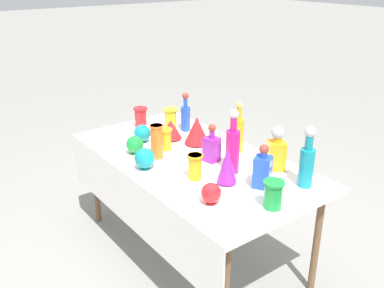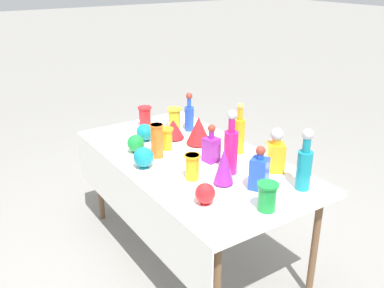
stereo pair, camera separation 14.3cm
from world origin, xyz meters
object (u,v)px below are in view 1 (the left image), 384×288
Objects in this scene: tall_bottle_2 at (238,132)px; slender_vase_0 at (141,117)px; square_decanter_0 at (263,170)px; square_decanter_2 at (212,147)px; tall_bottle_1 at (233,147)px; round_bowl_2 at (135,145)px; slender_vase_3 at (165,138)px; round_bowl_1 at (211,193)px; slender_vase_1 at (157,141)px; slender_vase_2 at (171,118)px; slender_vase_4 at (195,166)px; slender_vase_5 at (273,194)px; fluted_vase_2 at (227,165)px; tall_bottle_0 at (307,161)px; square_decanter_1 at (276,151)px; tall_bottle_3 at (186,116)px; fluted_vase_1 at (197,130)px; round_bowl_3 at (145,158)px; fluted_vase_0 at (171,129)px; round_bowl_0 at (142,133)px.

slender_vase_0 is at bearing -159.89° from tall_bottle_2.
square_decanter_2 is (-0.46, -0.01, -0.01)m from square_decanter_0.
tall_bottle_1 reaches higher than square_decanter_0.
slender_vase_3 is at bearing 72.21° from round_bowl_2.
tall_bottle_1 is 1.60× the size of square_decanter_2.
round_bowl_1 is at bearing -13.39° from slender_vase_0.
slender_vase_1 reaches higher than round_bowl_1.
slender_vase_1 is (-0.25, -0.51, -0.02)m from tall_bottle_2.
slender_vase_4 is (0.81, -0.37, -0.00)m from slender_vase_2.
slender_vase_5 is 0.36m from fluted_vase_2.
tall_bottle_0 reaches higher than slender_vase_1.
square_decanter_1 reaches higher than square_decanter_2.
square_decanter_1 is 0.49m from slender_vase_5.
slender_vase_2 is 1.38× the size of round_bowl_1.
tall_bottle_3 is 0.29m from fluted_vase_1.
slender_vase_0 is 0.76m from round_bowl_3.
round_bowl_3 reaches higher than round_bowl_2.
tall_bottle_3 is 1.92× the size of slender_vase_4.
square_decanter_2 is 1.10× the size of slender_vase_1.
slender_vase_0 is 1.02× the size of fluted_vase_0.
tall_bottle_0 is 1.16m from round_bowl_2.
slender_vase_5 reaches higher than fluted_vase_0.
tall_bottle_2 is at bearing 4.77° from tall_bottle_3.
square_decanter_2 is 0.49m from fluted_vase_0.
tall_bottle_0 is at bearing 49.10° from fluted_vase_2.
slender_vase_1 is 1.42× the size of fluted_vase_0.
tall_bottle_2 reaches higher than round_bowl_0.
square_decanter_1 is 1.01m from slender_vase_2.
round_bowl_2 is at bearing -150.66° from tall_bottle_0.
tall_bottle_2 is 1.26× the size of square_decanter_1.
square_decanter_0 is (1.02, -0.19, -0.01)m from tall_bottle_3.
slender_vase_0 reaches higher than round_bowl_3.
fluted_vase_2 reaches higher than round_bowl_3.
tall_bottle_2 is 0.74m from round_bowl_1.
slender_vase_4 is 1.03× the size of slender_vase_5.
tall_bottle_2 is at bearing 131.13° from tall_bottle_1.
tall_bottle_0 is 0.98m from slender_vase_1.
square_decanter_2 is (-0.33, -0.25, -0.02)m from square_decanter_1.
fluted_vase_2 is (0.56, 0.13, -0.00)m from slender_vase_1.
round_bowl_1 is at bearing 6.34° from round_bowl_3.
round_bowl_2 is at bearing -123.91° from tall_bottle_2.
square_decanter_1 is 0.78m from slender_vase_3.
round_bowl_3 is at bearing -28.68° from slender_vase_0.
square_decanter_1 is at bearing 98.66° from round_bowl_1.
slender_vase_1 is 0.40m from slender_vase_4.
round_bowl_1 is (-0.03, -0.36, -0.05)m from square_decanter_0.
round_bowl_1 is at bearing -29.01° from tall_bottle_3.
tall_bottle_3 reaches higher than slender_vase_0.
tall_bottle_1 is at bearing 2.94° from slender_vase_0.
slender_vase_0 is at bearing -163.90° from fluted_vase_1.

